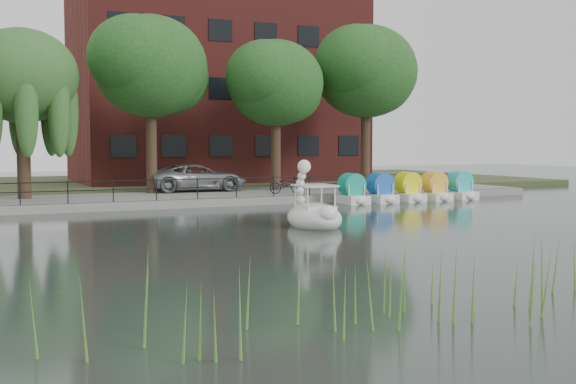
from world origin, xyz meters
TOP-DOWN VIEW (x-y plane):
  - ground_plane at (0.00, 0.00)m, footprint 120.00×120.00m
  - promenade at (0.00, 16.00)m, footprint 40.00×6.00m
  - kerb at (0.00, 13.05)m, footprint 40.00×0.25m
  - land_strip at (0.00, 30.00)m, footprint 60.00×22.00m
  - railing at (0.00, 13.25)m, footprint 32.00×0.05m
  - apartment_building at (7.00, 29.97)m, footprint 20.00×10.07m
  - willow_mid at (-7.50, 17.00)m, footprint 5.32×5.32m
  - broadleaf_center at (-1.00, 18.00)m, footprint 6.00×6.00m
  - broadleaf_right at (6.00, 17.50)m, footprint 5.40×5.40m
  - broadleaf_far at (12.50, 18.50)m, footprint 6.30×6.30m
  - minivan at (1.66, 18.40)m, footprint 3.16×6.33m
  - bicycle at (5.27, 14.51)m, footprint 1.12×1.82m
  - swan_boat at (1.45, 3.81)m, footprint 1.98×3.05m
  - pedal_boat_row at (11.13, 11.84)m, footprint 7.95×1.70m

SIDE VIEW (x-z plane):
  - ground_plane at x=0.00m, z-range 0.00..0.00m
  - land_strip at x=0.00m, z-range 0.00..0.36m
  - promenade at x=0.00m, z-range 0.00..0.40m
  - kerb at x=0.00m, z-range 0.00..0.40m
  - swan_boat at x=1.45m, z-range -0.69..1.76m
  - pedal_boat_row at x=11.13m, z-range -0.09..1.31m
  - bicycle at x=5.27m, z-range 0.40..1.40m
  - railing at x=0.00m, z-range 0.65..1.65m
  - minivan at x=1.66m, z-range 0.40..2.12m
  - willow_mid at x=-7.50m, z-range 2.17..10.32m
  - broadleaf_right at x=6.00m, z-range 2.22..10.55m
  - broadleaf_center at x=-1.00m, z-range 2.44..11.69m
  - broadleaf_far at x=12.50m, z-range 2.54..12.25m
  - apartment_building at x=7.00m, z-range 0.36..18.36m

